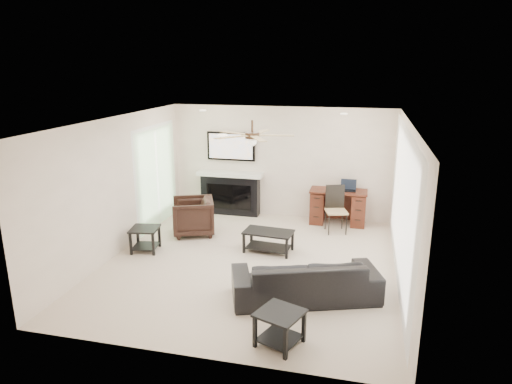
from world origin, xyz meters
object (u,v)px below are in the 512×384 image
armchair (193,216)px  fireplace_unit (230,174)px  desk (338,207)px  sofa (305,279)px  coffee_table (268,241)px

armchair → fireplace_unit: fireplace_unit is taller
fireplace_unit → desk: (2.48, -0.10, -0.57)m
sofa → armchair: armchair is taller
sofa → armchair: bearing=-58.9°
armchair → coffee_table: bearing=50.3°
sofa → coffee_table: sofa is taller
fireplace_unit → sofa: bearing=-58.1°
sofa → desk: size_ratio=1.77×
sofa → fireplace_unit: fireplace_unit is taller
sofa → fireplace_unit: size_ratio=1.13×
sofa → coffee_table: size_ratio=2.40×
armchair → fireplace_unit: (0.37, 1.44, 0.58)m
armchair → fireplace_unit: size_ratio=0.43×
fireplace_unit → desk: 2.55m
fireplace_unit → desk: fireplace_unit is taller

